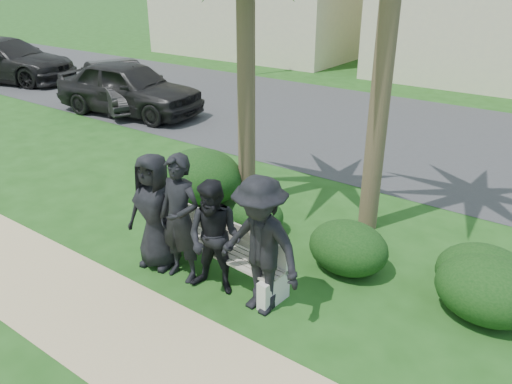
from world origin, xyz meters
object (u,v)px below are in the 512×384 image
man_c (215,238)px  man_a (155,211)px  street_lamp (248,0)px  car_b (119,85)px  car_c (7,60)px  man_d (260,247)px  man_b (180,219)px  car_a (129,88)px  park_bench (218,252)px

man_c → man_a: bearing=166.0°
street_lamp → car_b: size_ratio=1.02×
man_a → car_c: bearing=147.7°
man_c → car_b: man_c is taller
man_d → street_lamp: bearing=131.6°
car_b → man_c: bearing=-98.6°
man_d → man_b: bearing=-174.1°
man_c → car_b: 10.82m
street_lamp → man_b: size_ratio=2.27×
man_d → car_b: 11.44m
car_a → car_c: size_ratio=0.83×
man_c → car_c: size_ratio=0.29×
man_b → man_c: size_ratio=1.15×
man_c → car_b: bearing=133.3°
street_lamp → man_d: size_ratio=2.27×
street_lamp → man_b: street_lamp is taller
car_c → man_b: bearing=-128.9°
street_lamp → man_c: bearing=-54.8°
park_bench → man_a: size_ratio=1.30×
man_d → car_b: man_d is taller
man_a → man_d: bearing=-9.8°
man_b → man_d: man_d is taller
car_a → car_c: bearing=78.7°
man_b → man_c: man_b is taller
park_bench → car_a: bearing=151.1°
man_d → car_c: size_ratio=0.34×
man_c → car_c: 16.79m
man_b → car_a: size_ratio=0.40×
man_a → car_c: 15.72m
street_lamp → car_a: size_ratio=0.92×
street_lamp → park_bench: (8.55, -12.11, -2.59)m
car_b → car_c: 6.64m
street_lamp → car_b: 6.92m
man_c → park_bench: bearing=111.7°
park_bench → man_d: bearing=-13.8°
park_bench → car_c: 16.45m
man_b → car_b: bearing=142.2°
man_b → man_d: size_ratio=1.00×
street_lamp → car_c: street_lamp is taller
park_bench → man_b: (-0.37, -0.36, 0.58)m
man_b → car_b: man_b is taller
man_a → street_lamp: bearing=111.5°
man_a → car_b: (-7.92, 5.90, -0.19)m
park_bench → street_lamp: bearing=129.7°
park_bench → car_b: car_b is taller
man_c → car_b: (-9.07, 5.90, -0.13)m
street_lamp → man_c: 15.38m
man_a → man_d: (1.88, 0.01, 0.06)m
car_a → car_c: (-7.62, 0.44, 0.02)m
man_c → car_a: (-8.09, 5.50, -0.03)m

